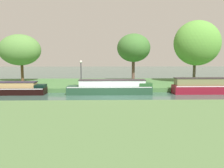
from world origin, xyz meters
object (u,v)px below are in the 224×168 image
Objects in this scene: black_narrowboat at (16,89)px; maroon_cruiser at (208,86)px; willow_tree_centre at (134,48)px; willow_tree_right at (197,43)px; willow_tree_left at (20,50)px; lamp_post at (81,70)px; mooring_post_far at (178,84)px; forest_barge at (111,87)px; mooring_post_near at (112,85)px.

black_narrowboat is 17.40m from maroon_cruiser.
willow_tree_centre is 7.18m from willow_tree_right.
willow_tree_left is at bearing 159.75° from maroon_cruiser.
mooring_post_far is (9.34, -0.91, -1.26)m from lamp_post.
forest_barge is 14.76× the size of mooring_post_near.
maroon_cruiser is (17.40, 0.00, 0.15)m from black_narrowboat.
lamp_post is at bearing -164.52° from willow_tree_right.
willow_tree_right is at bearing 15.48° from lamp_post.
willow_tree_centre is (-6.10, 6.68, 3.71)m from maroon_cruiser.
black_narrowboat is at bearing -74.05° from willow_tree_left.
forest_barge is at bearing -112.59° from willow_tree_centre.
willow_tree_right is (9.86, 5.64, 4.28)m from forest_barge.
forest_barge is 1.08× the size of willow_tree_right.
mooring_post_far is at bearing 0.00° from mooring_post_near.
mooring_post_near is at bearing 172.26° from maroon_cruiser.
black_narrowboat is at bearing -149.41° from willow_tree_centre.
maroon_cruiser is 7.11m from willow_tree_right.
willow_tree_right is 9.08× the size of mooring_post_far.
willow_tree_left is 18.32m from mooring_post_far.
willow_tree_left reaches higher than mooring_post_near.
willow_tree_left is 0.99× the size of willow_tree_centre.
maroon_cruiser is 2.73m from mooring_post_far.
willow_tree_right reaches higher than mooring_post_near.
willow_tree_right reaches higher than maroon_cruiser.
willow_tree_left is at bearing 160.59° from mooring_post_far.
willow_tree_centre is 10.98× the size of mooring_post_near.
lamp_post reaches higher than maroon_cruiser.
forest_barge is at bearing -150.26° from willow_tree_right.
lamp_post is (-2.92, 2.10, 1.46)m from forest_barge.
black_narrowboat is 6.18m from lamp_post.
lamp_post is 3.48m from mooring_post_near.
mooring_post_far is (14.94, 1.19, 0.29)m from black_narrowboat.
lamp_post is at bearing -33.58° from willow_tree_left.
forest_barge is 1.14× the size of maroon_cruiser.
lamp_post reaches higher than forest_barge.
lamp_post is (-12.78, -3.54, -2.82)m from willow_tree_right.
forest_barge reaches higher than black_narrowboat.
black_narrowboat is 2.10× the size of lamp_post.
maroon_cruiser is 1.18× the size of willow_tree_centre.
mooring_post_near is 6.28m from mooring_post_far.
lamp_post is at bearing 174.45° from mooring_post_far.
willow_tree_right reaches higher than forest_barge.
lamp_post is 3.34× the size of mooring_post_far.
forest_barge is 1.34× the size of willow_tree_centre.
willow_tree_right is (7.09, -1.04, 0.51)m from willow_tree_centre.
black_narrowboat is at bearing 180.00° from maroon_cruiser.
maroon_cruiser is at bearing -20.25° from willow_tree_left.
willow_tree_centre reaches higher than forest_barge.
mooring_post_far is at bearing 4.55° from black_narrowboat.
willow_tree_centre is at bearing -2.12° from willow_tree_left.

